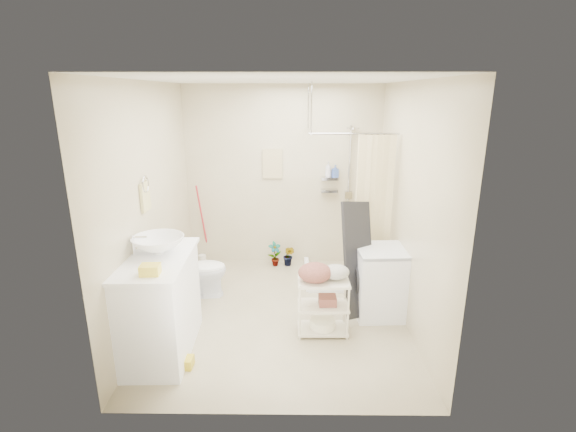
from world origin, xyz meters
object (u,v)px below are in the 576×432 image
vanity (159,305)px  washing_machine (380,282)px  laundry_rack (323,302)px  toilet (198,269)px

vanity → washing_machine: 2.42m
laundry_rack → vanity: bearing=-169.2°
laundry_rack → washing_machine: bearing=31.4°
toilet → washing_machine: size_ratio=0.88×
toilet → laundry_rack: bearing=-124.9°
toilet → washing_machine: washing_machine is taller
vanity → toilet: (0.12, 1.18, -0.15)m
vanity → laundry_rack: bearing=9.8°
vanity → washing_machine: bearing=16.5°
washing_machine → laundry_rack: washing_machine is taller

